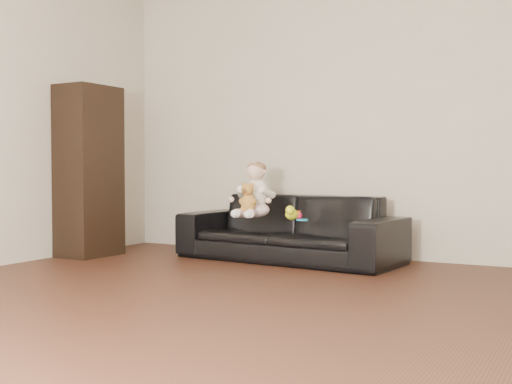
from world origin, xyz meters
The scene contains 10 objects.
floor centered at (0.00, 0.00, 0.00)m, with size 5.50×5.50×0.00m, color #412317.
wall_back centered at (0.00, 2.75, 1.30)m, with size 5.00×5.00×0.00m, color beige.
sofa centered at (-0.55, 2.25, 0.28)m, with size 1.93×0.76×0.56m, color black.
cabinet centered at (-2.29, 1.67, 0.77)m, with size 0.39×0.53×1.54m, color black.
shelf_item centered at (-2.27, 1.67, 1.12)m, with size 0.18×0.25×0.28m, color silver.
baby centered at (-0.83, 2.14, 0.59)m, with size 0.34×0.42×0.49m.
teddy_bear centered at (-0.82, 2.00, 0.55)m, with size 0.16×0.16×0.25m.
toy_green centered at (-0.43, 2.05, 0.42)m, with size 0.11×0.13×0.09m, color #CCD919.
toy_rattle centered at (-0.39, 2.08, 0.40)m, with size 0.07×0.07×0.07m, color red.
toy_blue_disc centered at (-0.32, 2.02, 0.38)m, with size 0.10×0.10×0.01m, color #1784B9.
Camera 1 is at (1.82, -2.74, 0.79)m, focal length 45.00 mm.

